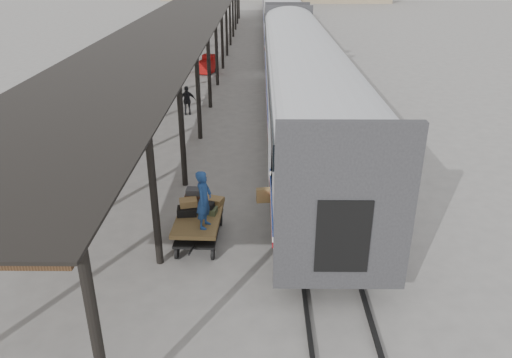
{
  "coord_description": "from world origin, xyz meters",
  "views": [
    {
      "loc": [
        1.37,
        -13.45,
        7.74
      ],
      "look_at": [
        1.26,
        -0.2,
        1.7
      ],
      "focal_mm": 35.0,
      "sensor_mm": 36.0,
      "label": 1
    }
  ],
  "objects_px": {
    "porter": "(204,200)",
    "pedestrian": "(187,101)",
    "luggage_tug": "(207,65)",
    "baggage_cart": "(199,221)"
  },
  "relations": [
    {
      "from": "baggage_cart",
      "to": "pedestrian",
      "type": "xyz_separation_m",
      "value": [
        -2.01,
        12.46,
        0.11
      ]
    },
    {
      "from": "luggage_tug",
      "to": "porter",
      "type": "height_order",
      "value": "porter"
    },
    {
      "from": "luggage_tug",
      "to": "pedestrian",
      "type": "bearing_deg",
      "value": -73.25
    },
    {
      "from": "luggage_tug",
      "to": "baggage_cart",
      "type": "bearing_deg",
      "value": -67.78
    },
    {
      "from": "porter",
      "to": "pedestrian",
      "type": "height_order",
      "value": "porter"
    },
    {
      "from": "baggage_cart",
      "to": "porter",
      "type": "bearing_deg",
      "value": -66.78
    },
    {
      "from": "porter",
      "to": "pedestrian",
      "type": "bearing_deg",
      "value": 24.04
    },
    {
      "from": "luggage_tug",
      "to": "porter",
      "type": "bearing_deg",
      "value": -67.29
    },
    {
      "from": "luggage_tug",
      "to": "porter",
      "type": "distance_m",
      "value": 22.91
    },
    {
      "from": "luggage_tug",
      "to": "porter",
      "type": "xyz_separation_m",
      "value": [
        2.18,
        -22.78,
        1.11
      ]
    }
  ]
}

